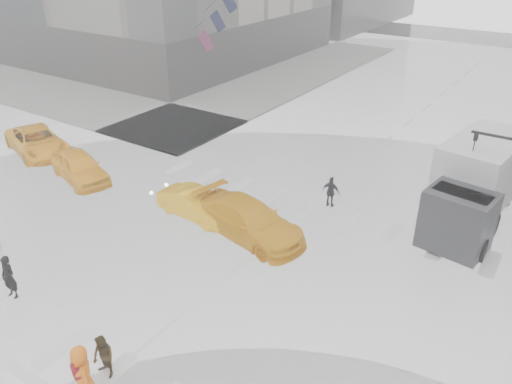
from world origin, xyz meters
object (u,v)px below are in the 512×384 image
Objects in this scene: pedestrian_brown at (103,357)px; taxi_front at (79,167)px; taxi_mid at (196,205)px; pedestrian_orange at (83,374)px; box_truck at (475,183)px.

taxi_front is at bearing 147.14° from pedestrian_brown.
taxi_mid is (-3.65, 8.41, -0.07)m from pedestrian_brown.
pedestrian_orange is 14.25m from taxi_front.
box_truck is (10.17, 6.27, 1.30)m from taxi_mid.
pedestrian_orange is 10.00m from taxi_mid.
pedestrian_orange is at bearing -104.58° from box_truck.
box_truck reaches higher than taxi_front.
box_truck is (6.52, 14.69, 1.23)m from pedestrian_brown.
pedestrian_orange is (0.17, -0.83, 0.19)m from pedestrian_brown.
box_truck is at bearing -54.01° from taxi_mid.
taxi_mid is at bearing -140.64° from box_truck.
taxi_front is at bearing 97.69° from taxi_mid.
pedestrian_orange is at bearing -75.25° from pedestrian_brown.
taxi_mid is 12.02m from box_truck.
pedestrian_brown is at bearing 121.51° from pedestrian_orange.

